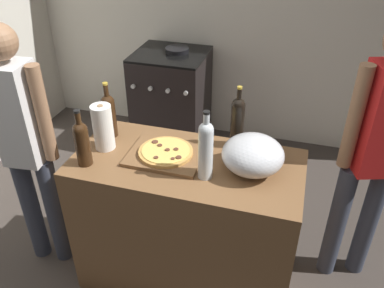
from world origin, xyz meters
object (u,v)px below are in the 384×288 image
(wine_bottle_amber, at_px, (109,114))
(wine_bottle_clear, at_px, (238,120))
(pizza, at_px, (166,152))
(wine_bottle_dark, at_px, (82,141))
(paper_towel_roll, at_px, (103,127))
(person_in_red, at_px, (374,150))
(person_in_stripes, at_px, (25,142))
(wine_bottle_green, at_px, (206,148))
(mixing_bowl, at_px, (253,155))
(stove, at_px, (172,100))

(wine_bottle_amber, distance_m, wine_bottle_clear, 0.73)
(pizza, height_order, wine_bottle_dark, wine_bottle_dark)
(paper_towel_roll, height_order, person_in_red, person_in_red)
(wine_bottle_dark, bearing_deg, person_in_stripes, 170.72)
(wine_bottle_amber, height_order, wine_bottle_green, wine_bottle_green)
(wine_bottle_green, bearing_deg, wine_bottle_clear, 74.42)
(wine_bottle_dark, distance_m, wine_bottle_clear, 0.83)
(mixing_bowl, height_order, person_in_stripes, person_in_stripes)
(person_in_stripes, bearing_deg, pizza, 8.05)
(pizza, distance_m, stove, 1.63)
(paper_towel_roll, height_order, wine_bottle_clear, wine_bottle_clear)
(wine_bottle_dark, bearing_deg, wine_bottle_green, 6.24)
(wine_bottle_dark, xyz_separation_m, person_in_stripes, (-0.42, 0.07, -0.12))
(paper_towel_roll, xyz_separation_m, person_in_stripes, (-0.45, -0.10, -0.11))
(pizza, bearing_deg, wine_bottle_clear, 32.47)
(wine_bottle_dark, distance_m, person_in_red, 1.54)
(pizza, distance_m, wine_bottle_dark, 0.44)
(wine_bottle_dark, xyz_separation_m, person_in_red, (1.46, 0.49, -0.09))
(pizza, height_order, person_in_stripes, person_in_stripes)
(wine_bottle_clear, relative_size, stove, 0.38)
(stove, distance_m, person_in_red, 2.01)
(paper_towel_roll, bearing_deg, stove, 95.07)
(wine_bottle_green, height_order, stove, wine_bottle_green)
(pizza, distance_m, person_in_stripes, 0.81)
(wine_bottle_green, height_order, person_in_stripes, person_in_stripes)
(mixing_bowl, height_order, wine_bottle_dark, wine_bottle_dark)
(stove, bearing_deg, wine_bottle_clear, -56.65)
(wine_bottle_green, relative_size, wine_bottle_dark, 1.17)
(person_in_red, bearing_deg, person_in_stripes, -167.28)
(mixing_bowl, xyz_separation_m, stove, (-0.95, 1.48, -0.52))
(pizza, xyz_separation_m, wine_bottle_green, (0.25, -0.11, 0.14))
(paper_towel_roll, relative_size, wine_bottle_clear, 0.73)
(wine_bottle_green, height_order, wine_bottle_clear, wine_bottle_green)
(mixing_bowl, xyz_separation_m, person_in_red, (0.61, 0.31, -0.05))
(mixing_bowl, bearing_deg, wine_bottle_green, -151.40)
(mixing_bowl, xyz_separation_m, wine_bottle_dark, (-0.85, -0.19, 0.04))
(stove, height_order, person_in_red, person_in_red)
(pizza, distance_m, person_in_red, 1.12)
(stove, height_order, person_in_stripes, person_in_stripes)
(wine_bottle_green, distance_m, person_in_stripes, 1.07)
(pizza, xyz_separation_m, wine_bottle_dark, (-0.39, -0.18, 0.11))
(paper_towel_roll, bearing_deg, pizza, 1.65)
(mixing_bowl, distance_m, person_in_red, 0.68)
(person_in_red, bearing_deg, mixing_bowl, -153.25)
(paper_towel_roll, xyz_separation_m, wine_bottle_amber, (-0.03, 0.13, 0.01))
(wine_bottle_amber, bearing_deg, mixing_bowl, -7.75)
(pizza, bearing_deg, wine_bottle_amber, 162.63)
(wine_bottle_amber, xyz_separation_m, wine_bottle_clear, (0.73, 0.10, 0.02))
(person_in_stripes, bearing_deg, person_in_red, 12.72)
(wine_bottle_green, height_order, person_in_red, person_in_red)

